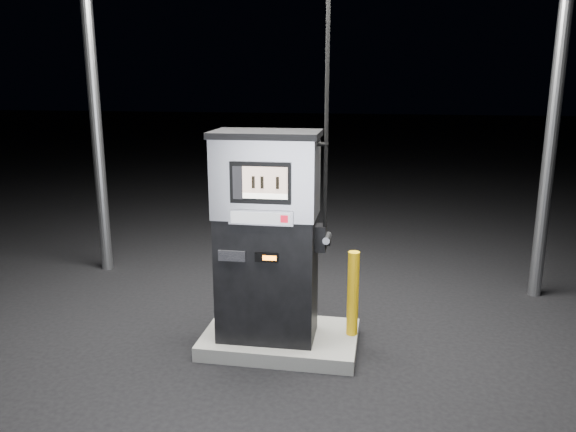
# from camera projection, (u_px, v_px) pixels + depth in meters

# --- Properties ---
(ground) EXTENTS (80.00, 80.00, 0.00)m
(ground) POSITION_uv_depth(u_px,v_px,m) (281.00, 346.00, 5.93)
(ground) COLOR black
(ground) RESTS_ON ground
(pump_island) EXTENTS (1.60, 1.00, 0.15)m
(pump_island) POSITION_uv_depth(u_px,v_px,m) (280.00, 339.00, 5.91)
(pump_island) COLOR slate
(pump_island) RESTS_ON ground
(fuel_dispenser) EXTENTS (1.16, 0.65, 4.38)m
(fuel_dispenser) POSITION_uv_depth(u_px,v_px,m) (267.00, 235.00, 5.58)
(fuel_dispenser) COLOR black
(fuel_dispenser) RESTS_ON pump_island
(bollard_left) EXTENTS (0.14, 0.14, 0.85)m
(bollard_left) POSITION_uv_depth(u_px,v_px,m) (230.00, 289.00, 5.93)
(bollard_left) COLOR yellow
(bollard_left) RESTS_ON pump_island
(bollard_right) EXTENTS (0.14, 0.14, 0.90)m
(bollard_right) POSITION_uv_depth(u_px,v_px,m) (353.00, 294.00, 5.76)
(bollard_right) COLOR yellow
(bollard_right) RESTS_ON pump_island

